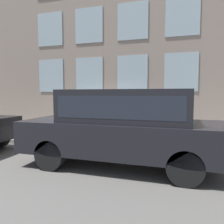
{
  "coord_description": "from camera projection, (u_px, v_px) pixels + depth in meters",
  "views": [
    {
      "loc": [
        -6.53,
        -2.84,
        1.86
      ],
      "look_at": [
        0.65,
        -0.6,
        1.24
      ],
      "focal_mm": 35.0,
      "sensor_mm": 36.0,
      "label": 1
    }
  ],
  "objects": [
    {
      "name": "building_facade",
      "position": [
        111.0,
        34.0,
        9.2
      ],
      "size": [
        0.33,
        40.0,
        8.74
      ],
      "color": "gray",
      "rests_on": "ground_plane"
    },
    {
      "name": "person",
      "position": [
        119.0,
        120.0,
        7.74
      ],
      "size": [
        0.31,
        0.2,
        1.27
      ],
      "rotation": [
        0.0,
        0.0,
        -1.19
      ],
      "color": "#998466",
      "rests_on": "sidewalk"
    },
    {
      "name": "sidewalk",
      "position": [
        101.0,
        141.0,
        8.31
      ],
      "size": [
        2.33,
        60.0,
        0.16
      ],
      "color": "#9E9B93",
      "rests_on": "ground_plane"
    },
    {
      "name": "fire_hydrant",
      "position": [
        105.0,
        134.0,
        7.43
      ],
      "size": [
        0.33,
        0.45,
        0.7
      ],
      "color": "gray",
      "rests_on": "sidewalk"
    },
    {
      "name": "ground_plane",
      "position": [
        89.0,
        150.0,
        7.21
      ],
      "size": [
        80.0,
        80.0,
        0.0
      ],
      "primitive_type": "plane",
      "color": "#514F4C"
    },
    {
      "name": "parked_truck_charcoal_near",
      "position": [
        123.0,
        123.0,
        5.55
      ],
      "size": [
        1.88,
        5.05,
        1.97
      ],
      "color": "black",
      "rests_on": "ground_plane"
    }
  ]
}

